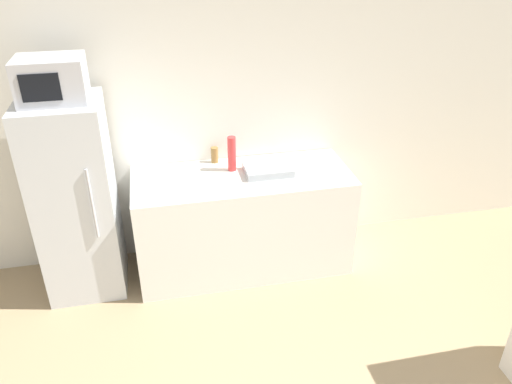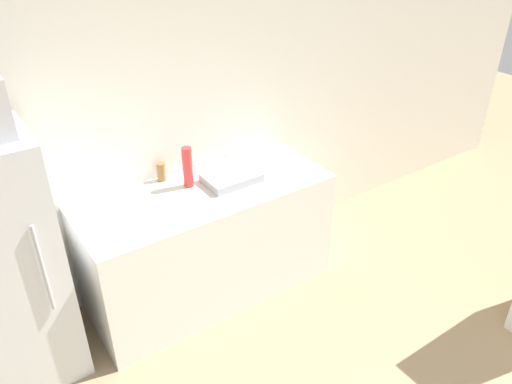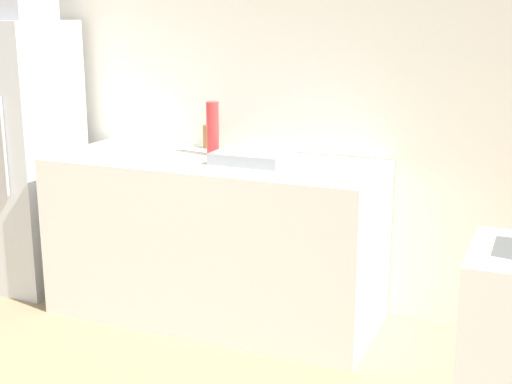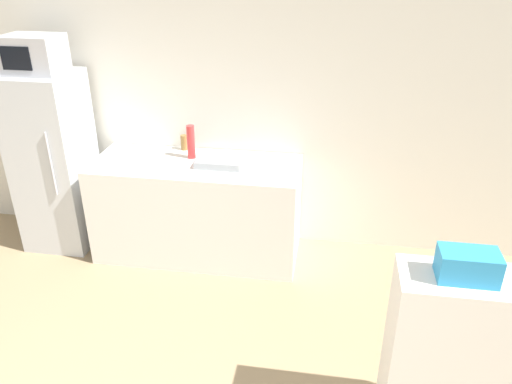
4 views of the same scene
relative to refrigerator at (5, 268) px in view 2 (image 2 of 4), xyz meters
name	(u,v)px [view 2 (image 2 of 4)]	position (x,y,z in m)	size (l,w,h in m)	color
wall_back	(175,117)	(1.32, 0.39, 0.50)	(8.00, 0.06, 2.60)	silver
refrigerator	(5,268)	(0.00, 0.00, 0.00)	(0.59, 0.60, 1.61)	silver
counter	(209,242)	(1.32, -0.01, -0.36)	(1.79, 0.72, 0.89)	silver
sink_basin	(231,178)	(1.54, 0.00, 0.11)	(0.39, 0.28, 0.06)	#9EA3A8
bottle_tall	(188,167)	(1.26, 0.11, 0.23)	(0.07, 0.07, 0.30)	red
bottle_short	(161,172)	(1.14, 0.29, 0.15)	(0.06, 0.06, 0.14)	olive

